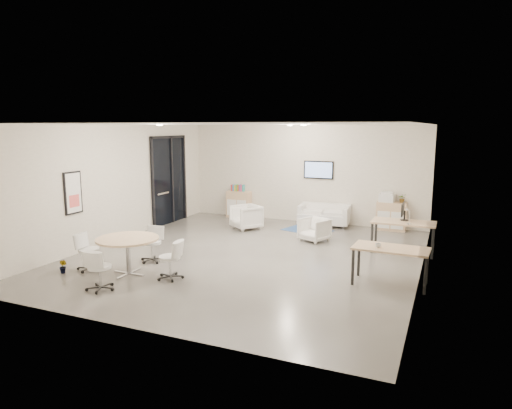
{
  "coord_description": "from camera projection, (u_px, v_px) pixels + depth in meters",
  "views": [
    {
      "loc": [
        4.46,
        -9.94,
        3.15
      ],
      "look_at": [
        0.02,
        0.4,
        1.22
      ],
      "focal_mm": 32.0,
      "sensor_mm": 36.0,
      "label": 1
    }
  ],
  "objects": [
    {
      "name": "room_shell",
      "position": [
        249.0,
        191.0,
        11.0
      ],
      "size": [
        9.6,
        10.6,
        4.8
      ],
      "color": "#4D4A47",
      "rests_on": "ground"
    },
    {
      "name": "glass_door",
      "position": [
        169.0,
        178.0,
        14.82
      ],
      "size": [
        0.09,
        1.9,
        2.85
      ],
      "color": "black",
      "rests_on": "room_shell"
    },
    {
      "name": "artwork",
      "position": [
        73.0,
        193.0,
        11.1
      ],
      "size": [
        0.05,
        0.54,
        1.04
      ],
      "color": "black",
      "rests_on": "room_shell"
    },
    {
      "name": "wall_tv",
      "position": [
        319.0,
        170.0,
        14.82
      ],
      "size": [
        0.98,
        0.06,
        0.58
      ],
      "color": "black",
      "rests_on": "room_shell"
    },
    {
      "name": "ceiling_spots",
      "position": [
        255.0,
        125.0,
        11.56
      ],
      "size": [
        3.14,
        4.14,
        0.03
      ],
      "color": "#FFEAC6",
      "rests_on": "room_shell"
    },
    {
      "name": "sideboard_left",
      "position": [
        239.0,
        204.0,
        15.94
      ],
      "size": [
        0.82,
        0.42,
        0.92
      ],
      "color": "#D7AC81",
      "rests_on": "room_shell"
    },
    {
      "name": "sideboard_right",
      "position": [
        391.0,
        216.0,
        13.94
      ],
      "size": [
        0.87,
        0.42,
        0.87
      ],
      "color": "#D7AC81",
      "rests_on": "room_shell"
    },
    {
      "name": "books",
      "position": [
        238.0,
        188.0,
        15.86
      ],
      "size": [
        0.47,
        0.14,
        0.22
      ],
      "color": "red",
      "rests_on": "sideboard_left"
    },
    {
      "name": "printer",
      "position": [
        387.0,
        197.0,
        13.9
      ],
      "size": [
        0.47,
        0.4,
        0.31
      ],
      "rotation": [
        0.0,
        0.0,
        -0.1
      ],
      "color": "white",
      "rests_on": "sideboard_right"
    },
    {
      "name": "loveseat",
      "position": [
        324.0,
        216.0,
        14.61
      ],
      "size": [
        1.65,
        0.92,
        0.59
      ],
      "rotation": [
        0.0,
        0.0,
        0.08
      ],
      "color": "silver",
      "rests_on": "room_shell"
    },
    {
      "name": "blue_rug",
      "position": [
        307.0,
        230.0,
        13.97
      ],
      "size": [
        1.59,
        1.28,
        0.01
      ],
      "primitive_type": "cube",
      "rotation": [
        0.0,
        0.0,
        -0.29
      ],
      "color": "navy",
      "rests_on": "room_shell"
    },
    {
      "name": "armchair_left",
      "position": [
        246.0,
        216.0,
        14.13
      ],
      "size": [
        1.08,
        1.07,
        0.82
      ],
      "primitive_type": "imported",
      "rotation": [
        0.0,
        0.0,
        -0.64
      ],
      "color": "silver",
      "rests_on": "room_shell"
    },
    {
      "name": "armchair_right",
      "position": [
        314.0,
        228.0,
        12.64
      ],
      "size": [
        0.89,
        0.87,
        0.71
      ],
      "primitive_type": "imported",
      "rotation": [
        0.0,
        0.0,
        -0.43
      ],
      "color": "silver",
      "rests_on": "room_shell"
    },
    {
      "name": "desk_rear",
      "position": [
        403.0,
        225.0,
        11.42
      ],
      "size": [
        1.54,
        0.77,
        0.8
      ],
      "rotation": [
        0.0,
        0.0,
        -0.0
      ],
      "color": "#D7AC81",
      "rests_on": "room_shell"
    },
    {
      "name": "desk_front",
      "position": [
        391.0,
        251.0,
        9.09
      ],
      "size": [
        1.5,
        0.79,
        0.77
      ],
      "rotation": [
        0.0,
        0.0,
        -0.04
      ],
      "color": "#D7AC81",
      "rests_on": "room_shell"
    },
    {
      "name": "monitor",
      "position": [
        403.0,
        211.0,
        11.51
      ],
      "size": [
        0.2,
        0.5,
        0.44
      ],
      "color": "black",
      "rests_on": "desk_rear"
    },
    {
      "name": "round_table",
      "position": [
        128.0,
        242.0,
        9.72
      ],
      "size": [
        1.32,
        1.32,
        0.8
      ],
      "color": "#D7AC81",
      "rests_on": "room_shell"
    },
    {
      "name": "meeting_chairs",
      "position": [
        128.0,
        256.0,
        9.77
      ],
      "size": [
        2.61,
        2.61,
        0.82
      ],
      "color": "white",
      "rests_on": "room_shell"
    },
    {
      "name": "plant_cabinet",
      "position": [
        402.0,
        199.0,
        13.74
      ],
      "size": [
        0.28,
        0.3,
        0.21
      ],
      "primitive_type": "imported",
      "rotation": [
        0.0,
        0.0,
        0.16
      ],
      "color": "#3F7F3F",
      "rests_on": "sideboard_right"
    },
    {
      "name": "plant_floor",
      "position": [
        63.0,
        270.0,
        9.89
      ],
      "size": [
        0.17,
        0.31,
        0.14
      ],
      "primitive_type": "imported",
      "rotation": [
        0.0,
        0.0,
        0.0
      ],
      "color": "#3F7F3F",
      "rests_on": "room_shell"
    },
    {
      "name": "cup",
      "position": [
        378.0,
        245.0,
        9.07
      ],
      "size": [
        0.12,
        0.1,
        0.11
      ],
      "primitive_type": "imported",
      "rotation": [
        0.0,
        0.0,
        -0.16
      ],
      "color": "white",
      "rests_on": "desk_front"
    }
  ]
}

